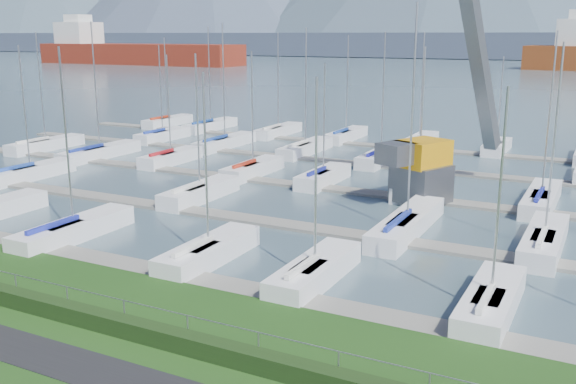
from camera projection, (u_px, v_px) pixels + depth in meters
The scene contains 7 objects.
path at pixel (89, 369), 22.02m from camera, with size 160.00×2.00×0.04m, color black.
hedge at pixel (138, 330), 24.18m from camera, with size 80.00×0.70×0.70m, color black.
fence at pixel (144, 305), 24.33m from camera, with size 0.04×0.04×80.00m, color gray.
docks at pixel (375, 194), 47.13m from camera, with size 90.00×41.60×0.25m.
crane at pixel (435, 122), 44.17m from camera, with size 6.17×13.48×22.35m.
cargo_ship_west at pixel (130, 54), 253.58m from camera, with size 87.85×18.26×21.50m.
sailboat_fleet at pixel (367, 112), 49.28m from camera, with size 75.00×49.65×13.48m.
Camera 1 is at (15.17, -17.61, 11.20)m, focal length 40.00 mm.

